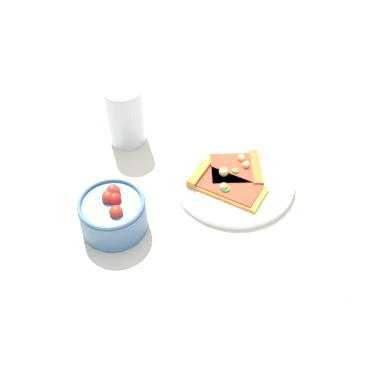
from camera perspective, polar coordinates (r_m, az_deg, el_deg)
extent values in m
plane|color=beige|center=(1.05, 4.02, 1.40)|extent=(2.40, 2.40, 0.00)
cylinder|color=white|center=(1.04, 4.81, 1.32)|extent=(0.25, 0.25, 0.01)
cube|color=gold|center=(1.01, 4.04, 0.56)|extent=(0.17, 0.13, 0.01)
cube|color=#B77A33|center=(1.03, 0.75, 2.03)|extent=(0.05, 0.07, 0.02)
cube|color=red|center=(1.01, 4.06, 0.77)|extent=(0.14, 0.11, 0.00)
cylinder|color=#388433|center=(1.00, 3.82, 0.39)|extent=(0.02, 0.02, 0.00)
sphere|color=#EAD172|center=(1.00, 3.64, 0.63)|extent=(0.02, 0.02, 0.02)
cube|color=gold|center=(1.05, 4.75, 2.57)|extent=(0.14, 0.15, 0.01)
cube|color=#A36B2D|center=(1.05, 7.29, 2.74)|extent=(0.09, 0.07, 0.01)
cube|color=red|center=(1.05, 4.76, 2.78)|extent=(0.13, 0.13, 0.00)
sphere|color=#F2D87F|center=(1.06, 5.66, 3.90)|extent=(0.02, 0.02, 0.02)
sphere|color=#F2D87F|center=(1.05, 6.13, 3.11)|extent=(0.02, 0.02, 0.02)
cylinder|color=#388433|center=(1.04, 4.96, 2.43)|extent=(0.01, 0.01, 0.00)
sphere|color=#F2D87F|center=(1.03, 3.75, 2.17)|extent=(0.02, 0.02, 0.02)
cylinder|color=#4C7299|center=(0.96, -8.97, -2.63)|extent=(0.13, 0.13, 0.06)
torus|color=#4C7299|center=(0.93, -9.22, -1.26)|extent=(0.13, 0.13, 0.01)
sphere|color=red|center=(0.93, -8.80, -0.78)|extent=(0.02, 0.02, 0.02)
sphere|color=red|center=(0.94, -8.86, 0.15)|extent=(0.02, 0.02, 0.02)
sphere|color=red|center=(0.94, -9.04, 0.22)|extent=(0.02, 0.02, 0.02)
sphere|color=red|center=(0.94, -9.54, -0.61)|extent=(0.02, 0.02, 0.02)
sphere|color=red|center=(0.91, -8.66, -2.24)|extent=(0.02, 0.02, 0.02)
cylinder|color=#2D722D|center=(0.94, -9.15, -0.14)|extent=(0.05, 0.05, 0.01)
cylinder|color=silver|center=(1.11, -7.61, 8.72)|extent=(0.08, 0.08, 0.14)
cylinder|color=black|center=(1.12, -7.51, 7.95)|extent=(0.07, 0.07, 0.09)
cube|color=white|center=(1.09, -7.33, 9.03)|extent=(0.02, 0.02, 0.02)
cube|color=white|center=(1.09, -8.13, 8.95)|extent=(0.02, 0.02, 0.02)
cube|color=white|center=(0.92, 13.16, -9.67)|extent=(0.17, 0.17, 0.00)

